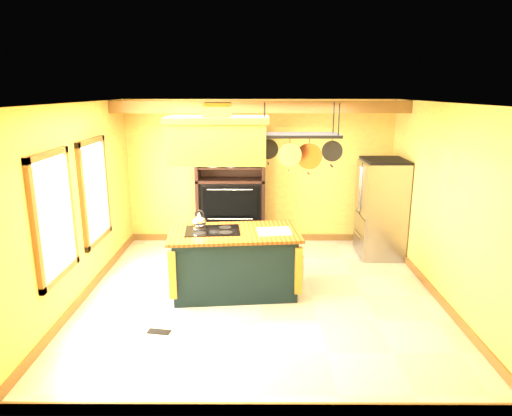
{
  "coord_description": "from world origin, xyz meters",
  "views": [
    {
      "loc": [
        -0.04,
        -6.03,
        2.86
      ],
      "look_at": [
        -0.06,
        0.3,
        1.22
      ],
      "focal_mm": 32.0,
      "sensor_mm": 36.0,
      "label": 1
    }
  ],
  "objects_px": {
    "pot_rack": "(300,142)",
    "hutch": "(231,200)",
    "kitchen_island": "(234,261)",
    "range_hood": "(218,138)",
    "refrigerator": "(381,210)"
  },
  "relations": [
    {
      "from": "pot_rack",
      "to": "hutch",
      "type": "bearing_deg",
      "value": 116.75
    },
    {
      "from": "kitchen_island",
      "to": "range_hood",
      "type": "xyz_separation_m",
      "value": [
        -0.2,
        -0.0,
        1.77
      ]
    },
    {
      "from": "refrigerator",
      "to": "hutch",
      "type": "distance_m",
      "value": 2.71
    },
    {
      "from": "range_hood",
      "to": "refrigerator",
      "type": "bearing_deg",
      "value": 30.08
    },
    {
      "from": "kitchen_island",
      "to": "hutch",
      "type": "bearing_deg",
      "value": 88.97
    },
    {
      "from": "pot_rack",
      "to": "hutch",
      "type": "relative_size",
      "value": 0.5
    },
    {
      "from": "range_hood",
      "to": "refrigerator",
      "type": "xyz_separation_m",
      "value": [
        2.69,
        1.56,
        -1.42
      ]
    },
    {
      "from": "range_hood",
      "to": "pot_rack",
      "type": "height_order",
      "value": "same"
    },
    {
      "from": "range_hood",
      "to": "hutch",
      "type": "bearing_deg",
      "value": 89.05
    },
    {
      "from": "pot_rack",
      "to": "kitchen_island",
      "type": "bearing_deg",
      "value": -179.85
    },
    {
      "from": "kitchen_island",
      "to": "pot_rack",
      "type": "height_order",
      "value": "pot_rack"
    },
    {
      "from": "kitchen_island",
      "to": "refrigerator",
      "type": "distance_m",
      "value": 2.96
    },
    {
      "from": "pot_rack",
      "to": "hutch",
      "type": "height_order",
      "value": "pot_rack"
    },
    {
      "from": "range_hood",
      "to": "refrigerator",
      "type": "relative_size",
      "value": 0.81
    },
    {
      "from": "refrigerator",
      "to": "range_hood",
      "type": "bearing_deg",
      "value": -149.92
    }
  ]
}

